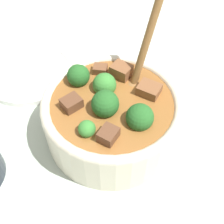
{
  "coord_description": "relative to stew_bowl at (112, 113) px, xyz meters",
  "views": [
    {
      "loc": [
        0.25,
        0.15,
        0.4
      ],
      "look_at": [
        0.0,
        0.0,
        0.05
      ],
      "focal_mm": 45.0,
      "sensor_mm": 36.0,
      "label": 1
    }
  ],
  "objects": [
    {
      "name": "empty_plate",
      "position": [
        -0.04,
        -0.22,
        -0.04
      ],
      "size": [
        0.18,
        0.18,
        0.02
      ],
      "color": "white",
      "rests_on": "ground_plane"
    },
    {
      "name": "stew_bowl",
      "position": [
        0.0,
        0.0,
        0.0
      ],
      "size": [
        0.25,
        0.22,
        0.28
      ],
      "color": "beige",
      "rests_on": "ground_plane"
    },
    {
      "name": "ground_plane",
      "position": [
        0.0,
        0.0,
        -0.05
      ],
      "size": [
        4.0,
        4.0,
        0.0
      ],
      "primitive_type": "plane",
      "color": "#ADBCAD"
    }
  ]
}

